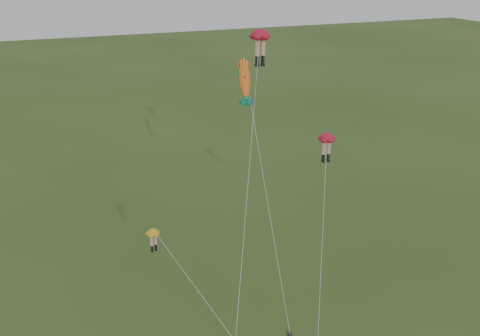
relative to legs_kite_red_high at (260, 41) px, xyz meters
name	(u,v)px	position (x,y,z in m)	size (l,w,h in m)	color
legs_kite_red_high	(260,41)	(0.00, 0.00, 0.00)	(7.30, 11.94, 19.60)	red
legs_kite_red_mid	(327,143)	(3.60, -4.22, -6.99)	(5.02, 8.28, 12.49)	red
legs_kite_yellow	(159,242)	(-9.71, -6.51, -11.17)	(5.72, 8.61, 8.33)	gold
fish_kite	(245,79)	(-1.96, -1.93, -2.27)	(1.65, 9.28, 18.08)	gold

